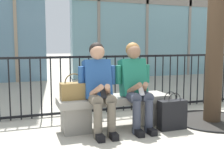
{
  "coord_description": "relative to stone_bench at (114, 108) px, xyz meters",
  "views": [
    {
      "loc": [
        -1.26,
        -3.48,
        1.19
      ],
      "look_at": [
        0.0,
        0.1,
        0.75
      ],
      "focal_mm": 42.44,
      "sensor_mm": 36.0,
      "label": 1
    }
  ],
  "objects": [
    {
      "name": "shopping_bag",
      "position": [
        0.73,
        -0.36,
        -0.06
      ],
      "size": [
        0.4,
        0.16,
        0.52
      ],
      "color": "black",
      "rests_on": "ground"
    },
    {
      "name": "handbag_on_bench",
      "position": [
        -0.58,
        -0.01,
        0.3
      ],
      "size": [
        0.36,
        0.19,
        0.35
      ],
      "color": "olive",
      "rests_on": "stone_bench"
    },
    {
      "name": "ground_plane",
      "position": [
        0.0,
        0.0,
        -0.27
      ],
      "size": [
        60.0,
        60.0,
        0.0
      ],
      "primitive_type": "plane",
      "color": "#A8A091"
    },
    {
      "name": "seated_person_with_phone",
      "position": [
        -0.27,
        -0.13,
        0.38
      ],
      "size": [
        0.52,
        0.66,
        1.21
      ],
      "color": "#6B6051",
      "rests_on": "ground"
    },
    {
      "name": "plaza_railing",
      "position": [
        -0.0,
        0.83,
        0.23
      ],
      "size": [
        8.54,
        0.04,
        0.99
      ],
      "color": "black",
      "rests_on": "ground"
    },
    {
      "name": "stone_bench",
      "position": [
        0.0,
        0.0,
        0.0
      ],
      "size": [
        1.6,
        0.44,
        0.45
      ],
      "color": "gray",
      "rests_on": "ground"
    },
    {
      "name": "seated_person_companion",
      "position": [
        0.27,
        -0.13,
        0.38
      ],
      "size": [
        0.52,
        0.66,
        1.21
      ],
      "color": "#383D4C",
      "rests_on": "ground"
    }
  ]
}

